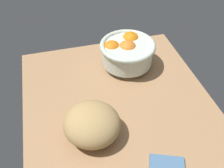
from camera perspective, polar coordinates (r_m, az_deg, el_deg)
The scene contains 3 objects.
ground_plane at distance 77.81cm, azimuth 2.41°, elevation -7.27°, with size 74.21×58.14×3.00cm, color #A57B53.
fruit_bowl at distance 89.30cm, azimuth 3.28°, elevation 7.35°, with size 19.12×19.12×10.32cm.
bread_loaf at distance 68.43cm, azimuth -4.53°, elevation -8.91°, with size 15.45×14.94×9.37cm, color tan.
Camera 1 is at (46.43, -15.61, 58.96)cm, focal length 40.70 mm.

